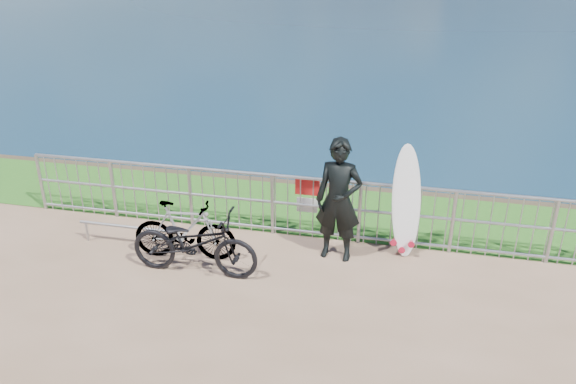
% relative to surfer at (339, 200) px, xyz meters
% --- Properties ---
extents(grass_strip, '(120.00, 120.00, 0.00)m').
position_rel_surfer_xyz_m(grass_strip, '(-0.71, 1.64, -0.99)').
color(grass_strip, '#24621B').
rests_on(grass_strip, ground).
extents(railing, '(10.06, 0.10, 1.13)m').
position_rel_surfer_xyz_m(railing, '(-0.69, 0.54, -0.42)').
color(railing, '#989BA0').
rests_on(railing, ground).
extents(surfer, '(0.77, 0.54, 2.00)m').
position_rel_surfer_xyz_m(surfer, '(0.00, 0.00, 0.00)').
color(surfer, black).
rests_on(surfer, ground).
extents(surfboard, '(0.60, 0.56, 1.84)m').
position_rel_surfer_xyz_m(surfboard, '(1.03, 0.38, -0.16)').
color(surfboard, white).
rests_on(surfboard, ground).
extents(bicycle_near, '(1.99, 0.71, 1.04)m').
position_rel_surfer_xyz_m(bicycle_near, '(-2.05, -0.98, -0.48)').
color(bicycle_near, black).
rests_on(bicycle_near, ground).
extents(bicycle_far, '(1.69, 0.63, 0.99)m').
position_rel_surfer_xyz_m(bicycle_far, '(-2.36, -0.59, -0.51)').
color(bicycle_far, black).
rests_on(bicycle_far, ground).
extents(bike_rack, '(1.80, 0.05, 0.38)m').
position_rel_surfer_xyz_m(bike_rack, '(-3.43, -0.42, -0.69)').
color(bike_rack, '#989BA0').
rests_on(bike_rack, ground).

